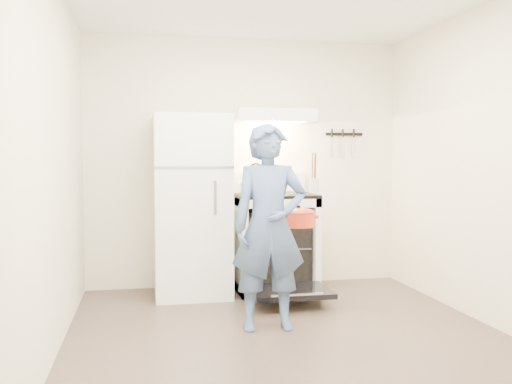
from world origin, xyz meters
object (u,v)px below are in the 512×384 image
(refrigerator, at_px, (192,206))
(tea_kettle, at_px, (256,178))
(stove_body, at_px, (275,244))
(dutch_oven, at_px, (298,220))
(person, at_px, (269,227))

(refrigerator, xyz_separation_m, tea_kettle, (0.64, 0.13, 0.25))
(stove_body, bearing_deg, dutch_oven, -89.56)
(dutch_oven, bearing_deg, stove_body, 90.44)
(dutch_oven, bearing_deg, refrigerator, 134.81)
(refrigerator, relative_size, stove_body, 1.85)
(refrigerator, bearing_deg, person, -67.98)
(tea_kettle, height_order, person, person)
(refrigerator, distance_m, dutch_oven, 1.16)
(stove_body, xyz_separation_m, person, (-0.32, -1.22, 0.32))
(stove_body, height_order, tea_kettle, tea_kettle)
(person, bearing_deg, refrigerator, 113.92)
(stove_body, xyz_separation_m, dutch_oven, (0.01, -0.85, 0.33))
(dutch_oven, bearing_deg, tea_kettle, 100.37)
(person, bearing_deg, stove_body, 77.06)
(tea_kettle, xyz_separation_m, dutch_oven, (0.17, -0.95, -0.31))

